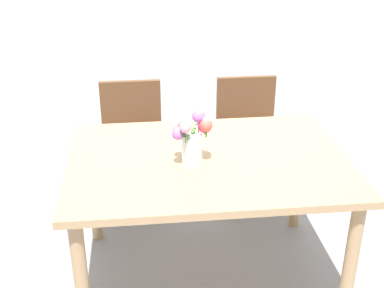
# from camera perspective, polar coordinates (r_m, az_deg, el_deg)

# --- Properties ---
(ground_plane) EXTENTS (12.00, 12.00, 0.00)m
(ground_plane) POSITION_cam_1_polar(r_m,az_deg,el_deg) (3.14, 1.62, -14.29)
(ground_plane) COLOR #939399
(dining_table) EXTENTS (1.49, 1.04, 0.78)m
(dining_table) POSITION_cam_1_polar(r_m,az_deg,el_deg) (2.75, 1.79, -3.30)
(dining_table) COLOR tan
(dining_table) RESTS_ON ground_plane
(chair_left) EXTENTS (0.42, 0.42, 0.90)m
(chair_left) POSITION_cam_1_polar(r_m,az_deg,el_deg) (3.57, -6.69, 0.71)
(chair_left) COLOR brown
(chair_left) RESTS_ON ground_plane
(chair_right) EXTENTS (0.42, 0.42, 0.90)m
(chair_right) POSITION_cam_1_polar(r_m,az_deg,el_deg) (3.65, 6.24, 1.31)
(chair_right) COLOR brown
(chair_right) RESTS_ON ground_plane
(flower_vase) EXTENTS (0.21, 0.18, 0.29)m
(flower_vase) POSITION_cam_1_polar(r_m,az_deg,el_deg) (2.57, 0.06, 0.78)
(flower_vase) COLOR silver
(flower_vase) RESTS_ON dining_table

